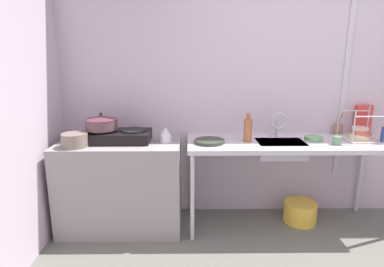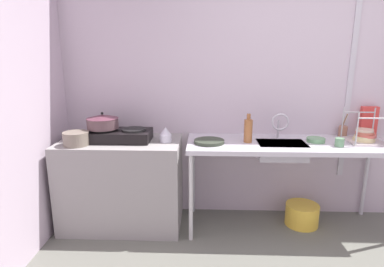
{
  "view_description": "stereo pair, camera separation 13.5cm",
  "coord_description": "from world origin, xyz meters",
  "px_view_note": "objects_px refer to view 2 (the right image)",
  "views": [
    {
      "loc": [
        -1.17,
        -1.46,
        1.58
      ],
      "look_at": [
        -1.14,
        1.33,
        0.9
      ],
      "focal_mm": 30.07,
      "sensor_mm": 36.0,
      "label": 1
    },
    {
      "loc": [
        -1.04,
        -1.46,
        1.58
      ],
      "look_at": [
        -1.14,
        1.33,
        0.9
      ],
      "focal_mm": 30.07,
      "sensor_mm": 36.0,
      "label": 2
    }
  ],
  "objects_px": {
    "faucet": "(280,123)",
    "small_bowl_on_drainboard": "(316,140)",
    "dish_rack": "(365,136)",
    "utensil_jar": "(343,131)",
    "stove": "(119,135)",
    "pot_beside_stove": "(76,139)",
    "cereal_box": "(368,121)",
    "percolator": "(166,135)",
    "sink_basin": "(281,150)",
    "bottle_by_sink": "(248,130)",
    "pot_on_left_burner": "(103,121)",
    "frying_pan": "(209,141)",
    "bucket_on_floor": "(302,214)",
    "cup_by_rack": "(340,142)"
  },
  "relations": [
    {
      "from": "dish_rack",
      "to": "utensil_jar",
      "type": "xyz_separation_m",
      "value": [
        -0.1,
        0.21,
        -0.0
      ]
    },
    {
      "from": "frying_pan",
      "to": "cup_by_rack",
      "type": "relative_size",
      "value": 3.52
    },
    {
      "from": "utensil_jar",
      "to": "faucet",
      "type": "bearing_deg",
      "value": -166.19
    },
    {
      "from": "small_bowl_on_drainboard",
      "to": "utensil_jar",
      "type": "bearing_deg",
      "value": 34.26
    },
    {
      "from": "sink_basin",
      "to": "cereal_box",
      "type": "relative_size",
      "value": 1.48
    },
    {
      "from": "stove",
      "to": "cereal_box",
      "type": "relative_size",
      "value": 2.03
    },
    {
      "from": "percolator",
      "to": "small_bowl_on_drainboard",
      "type": "height_order",
      "value": "percolator"
    },
    {
      "from": "pot_beside_stove",
      "to": "cereal_box",
      "type": "bearing_deg",
      "value": 9.03
    },
    {
      "from": "sink_basin",
      "to": "dish_rack",
      "type": "relative_size",
      "value": 1.35
    },
    {
      "from": "cup_by_rack",
      "to": "small_bowl_on_drainboard",
      "type": "height_order",
      "value": "cup_by_rack"
    },
    {
      "from": "small_bowl_on_drainboard",
      "to": "pot_beside_stove",
      "type": "bearing_deg",
      "value": -174.87
    },
    {
      "from": "frying_pan",
      "to": "utensil_jar",
      "type": "height_order",
      "value": "utensil_jar"
    },
    {
      "from": "stove",
      "to": "faucet",
      "type": "xyz_separation_m",
      "value": [
        1.46,
        0.09,
        0.1
      ]
    },
    {
      "from": "pot_beside_stove",
      "to": "bucket_on_floor",
      "type": "relative_size",
      "value": 0.7
    },
    {
      "from": "stove",
      "to": "small_bowl_on_drainboard",
      "type": "height_order",
      "value": "stove"
    },
    {
      "from": "pot_beside_stove",
      "to": "small_bowl_on_drainboard",
      "type": "xyz_separation_m",
      "value": [
        2.09,
        0.19,
        -0.04
      ]
    },
    {
      "from": "stove",
      "to": "pot_beside_stove",
      "type": "bearing_deg",
      "value": -153.14
    },
    {
      "from": "stove",
      "to": "utensil_jar",
      "type": "height_order",
      "value": "utensil_jar"
    },
    {
      "from": "pot_on_left_burner",
      "to": "cup_by_rack",
      "type": "distance_m",
      "value": 2.07
    },
    {
      "from": "pot_beside_stove",
      "to": "frying_pan",
      "type": "height_order",
      "value": "pot_beside_stove"
    },
    {
      "from": "pot_beside_stove",
      "to": "sink_basin",
      "type": "height_order",
      "value": "pot_beside_stove"
    },
    {
      "from": "stove",
      "to": "pot_on_left_burner",
      "type": "bearing_deg",
      "value": -180.0
    },
    {
      "from": "pot_beside_stove",
      "to": "percolator",
      "type": "relative_size",
      "value": 1.63
    },
    {
      "from": "pot_beside_stove",
      "to": "percolator",
      "type": "distance_m",
      "value": 0.77
    },
    {
      "from": "percolator",
      "to": "frying_pan",
      "type": "xyz_separation_m",
      "value": [
        0.39,
        -0.02,
        -0.05
      ]
    },
    {
      "from": "pot_on_left_burner",
      "to": "bottle_by_sink",
      "type": "relative_size",
      "value": 1.11
    },
    {
      "from": "small_bowl_on_drainboard",
      "to": "bottle_by_sink",
      "type": "xyz_separation_m",
      "value": [
        -0.61,
        -0.03,
        0.09
      ]
    },
    {
      "from": "pot_beside_stove",
      "to": "utensil_jar",
      "type": "bearing_deg",
      "value": 9.61
    },
    {
      "from": "bottle_by_sink",
      "to": "cereal_box",
      "type": "bearing_deg",
      "value": 12.91
    },
    {
      "from": "sink_basin",
      "to": "bucket_on_floor",
      "type": "distance_m",
      "value": 0.7
    },
    {
      "from": "stove",
      "to": "bucket_on_floor",
      "type": "height_order",
      "value": "stove"
    },
    {
      "from": "percolator",
      "to": "frying_pan",
      "type": "bearing_deg",
      "value": -3.66
    },
    {
      "from": "faucet",
      "to": "bottle_by_sink",
      "type": "height_order",
      "value": "bottle_by_sink"
    },
    {
      "from": "percolator",
      "to": "faucet",
      "type": "height_order",
      "value": "faucet"
    },
    {
      "from": "stove",
      "to": "sink_basin",
      "type": "bearing_deg",
      "value": -0.98
    },
    {
      "from": "percolator",
      "to": "bucket_on_floor",
      "type": "height_order",
      "value": "percolator"
    },
    {
      "from": "utensil_jar",
      "to": "dish_rack",
      "type": "bearing_deg",
      "value": -63.34
    },
    {
      "from": "small_bowl_on_drainboard",
      "to": "sink_basin",
      "type": "bearing_deg",
      "value": -171.16
    },
    {
      "from": "frying_pan",
      "to": "bottle_by_sink",
      "type": "distance_m",
      "value": 0.36
    },
    {
      "from": "faucet",
      "to": "small_bowl_on_drainboard",
      "type": "xyz_separation_m",
      "value": [
        0.31,
        -0.07,
        -0.14
      ]
    },
    {
      "from": "percolator",
      "to": "small_bowl_on_drainboard",
      "type": "distance_m",
      "value": 1.34
    },
    {
      "from": "sink_basin",
      "to": "cereal_box",
      "type": "xyz_separation_m",
      "value": [
        0.87,
        0.28,
        0.21
      ]
    },
    {
      "from": "pot_beside_stove",
      "to": "dish_rack",
      "type": "relative_size",
      "value": 0.7
    },
    {
      "from": "stove",
      "to": "utensil_jar",
      "type": "relative_size",
      "value": 2.64
    },
    {
      "from": "pot_beside_stove",
      "to": "dish_rack",
      "type": "height_order",
      "value": "dish_rack"
    },
    {
      "from": "percolator",
      "to": "frying_pan",
      "type": "height_order",
      "value": "percolator"
    },
    {
      "from": "sink_basin",
      "to": "bottle_by_sink",
      "type": "relative_size",
      "value": 1.64
    },
    {
      "from": "sink_basin",
      "to": "small_bowl_on_drainboard",
      "type": "distance_m",
      "value": 0.33
    },
    {
      "from": "dish_rack",
      "to": "bottle_by_sink",
      "type": "relative_size",
      "value": 1.22
    },
    {
      "from": "sink_basin",
      "to": "bucket_on_floor",
      "type": "height_order",
      "value": "sink_basin"
    }
  ]
}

